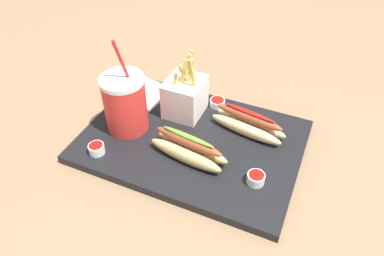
% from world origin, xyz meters
% --- Properties ---
extents(ground_plane, '(2.40, 2.40, 0.02)m').
position_xyz_m(ground_plane, '(0.00, 0.00, -0.01)').
color(ground_plane, '#8C6B4C').
extents(food_tray, '(0.48, 0.33, 0.02)m').
position_xyz_m(food_tray, '(0.00, 0.00, 0.01)').
color(food_tray, black).
rests_on(food_tray, ground_plane).
extents(soda_cup, '(0.10, 0.10, 0.23)m').
position_xyz_m(soda_cup, '(-0.15, -0.02, 0.09)').
color(soda_cup, red).
rests_on(soda_cup, food_tray).
extents(fries_basket, '(0.08, 0.09, 0.16)m').
position_xyz_m(fries_basket, '(-0.05, 0.08, 0.07)').
color(fries_basket, white).
rests_on(fries_basket, food_tray).
extents(hot_dog_1, '(0.18, 0.08, 0.06)m').
position_xyz_m(hot_dog_1, '(0.02, -0.06, 0.04)').
color(hot_dog_1, '#DBB775').
rests_on(hot_dog_1, food_tray).
extents(hot_dog_2, '(0.18, 0.08, 0.06)m').
position_xyz_m(hot_dog_2, '(0.11, 0.07, 0.04)').
color(hot_dog_2, '#E5C689').
rests_on(hot_dog_2, food_tray).
extents(ketchup_cup_1, '(0.04, 0.04, 0.02)m').
position_xyz_m(ketchup_cup_1, '(0.01, 0.13, 0.03)').
color(ketchup_cup_1, white).
rests_on(ketchup_cup_1, food_tray).
extents(ketchup_cup_2, '(0.03, 0.03, 0.02)m').
position_xyz_m(ketchup_cup_2, '(-0.17, -0.12, 0.03)').
color(ketchup_cup_2, white).
rests_on(ketchup_cup_2, food_tray).
extents(ketchup_cup_3, '(0.04, 0.04, 0.02)m').
position_xyz_m(ketchup_cup_3, '(0.17, -0.07, 0.03)').
color(ketchup_cup_3, white).
rests_on(ketchup_cup_3, food_tray).
extents(napkin_stack, '(0.12, 0.12, 0.01)m').
position_xyz_m(napkin_stack, '(-0.17, 0.10, 0.02)').
color(napkin_stack, white).
rests_on(napkin_stack, food_tray).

